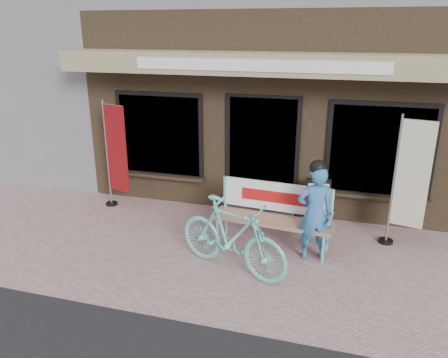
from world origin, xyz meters
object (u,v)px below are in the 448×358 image
(nobori_red, at_px, (115,154))
(nobori_cream, at_px, (409,182))
(menu_stand, at_px, (317,201))
(person, at_px, (315,212))
(bicycle, at_px, (232,236))
(bench, at_px, (274,211))

(nobori_red, relative_size, nobori_cream, 0.98)
(nobori_cream, bearing_deg, menu_stand, 175.28)
(person, relative_size, nobori_cream, 0.73)
(person, height_order, nobori_red, nobori_red)
(bicycle, xyz_separation_m, menu_stand, (1.02, 1.92, -0.11))
(nobori_red, bearing_deg, bicycle, -17.60)
(person, distance_m, nobori_red, 3.92)
(bench, bearing_deg, bicycle, -109.99)
(nobori_red, bearing_deg, bench, 0.87)
(bicycle, distance_m, menu_stand, 2.18)
(person, bearing_deg, menu_stand, 73.61)
(bicycle, relative_size, menu_stand, 2.12)
(person, xyz_separation_m, nobori_cream, (1.32, 0.79, 0.33))
(person, bearing_deg, bench, 140.33)
(bench, height_order, nobori_red, nobori_red)
(nobori_cream, bearing_deg, nobori_red, -168.71)
(bench, height_order, person, person)
(nobori_red, height_order, menu_stand, nobori_red)
(person, xyz_separation_m, nobori_red, (-3.78, 0.97, 0.30))
(person, distance_m, nobori_cream, 1.57)
(person, xyz_separation_m, bicycle, (-1.07, -0.69, -0.22))
(nobori_red, distance_m, nobori_cream, 5.10)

